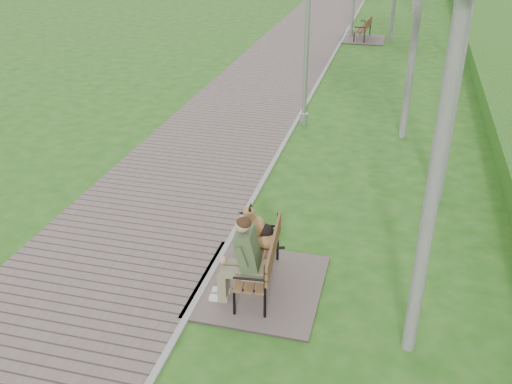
# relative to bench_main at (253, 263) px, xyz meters

# --- Properties ---
(ground) EXTENTS (120.00, 120.00, 0.00)m
(ground) POSITION_rel_bench_main_xyz_m (-0.76, 6.09, -0.48)
(ground) COLOR #255A14
(ground) RESTS_ON ground
(walkway) EXTENTS (3.50, 67.00, 0.04)m
(walkway) POSITION_rel_bench_main_xyz_m (-2.51, 27.59, -0.46)
(walkway) COLOR #6D5B58
(walkway) RESTS_ON ground
(kerb) EXTENTS (0.10, 67.00, 0.05)m
(kerb) POSITION_rel_bench_main_xyz_m (-0.76, 27.59, -0.46)
(kerb) COLOR #999993
(kerb) RESTS_ON ground
(bench_main) EXTENTS (1.96, 2.17, 1.71)m
(bench_main) POSITION_rel_bench_main_xyz_m (0.00, 0.00, 0.00)
(bench_main) COLOR #6D5B58
(bench_main) RESTS_ON ground
(bench_second) EXTENTS (1.86, 2.07, 1.14)m
(bench_second) POSITION_rel_bench_main_xyz_m (0.06, 18.40, -0.27)
(bench_second) COLOR #6D5B58
(bench_second) RESTS_ON ground
(lamp_post_near) EXTENTS (0.21, 0.21, 5.41)m
(lamp_post_near) POSITION_rel_bench_main_xyz_m (-0.55, 7.49, 2.05)
(lamp_post_near) COLOR #A2A5AA
(lamp_post_near) RESTS_ON ground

